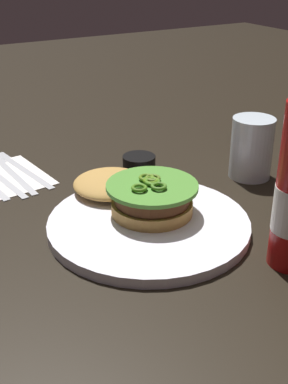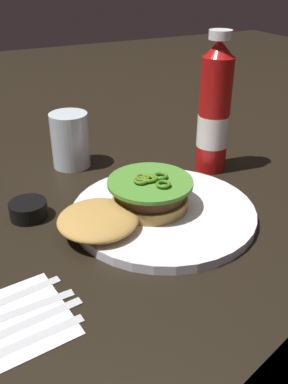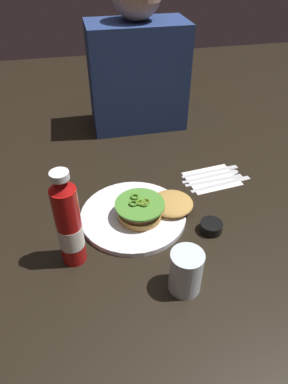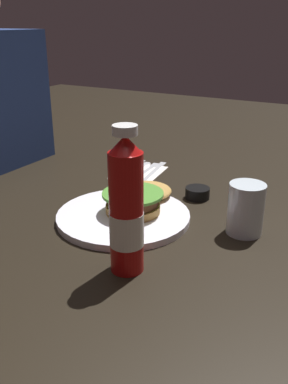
{
  "view_description": "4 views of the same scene",
  "coord_description": "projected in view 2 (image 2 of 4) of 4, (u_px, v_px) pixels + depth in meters",
  "views": [
    {
      "loc": [
        -0.61,
        0.34,
        0.37
      ],
      "look_at": [
        -0.04,
        0.01,
        0.05
      ],
      "focal_mm": 47.68,
      "sensor_mm": 36.0,
      "label": 1
    },
    {
      "loc": [
        0.22,
        0.51,
        0.36
      ],
      "look_at": [
        -0.01,
        0.06,
        0.08
      ],
      "focal_mm": 39.73,
      "sensor_mm": 36.0,
      "label": 2
    },
    {
      "loc": [
        -0.19,
        -0.66,
        0.64
      ],
      "look_at": [
        -0.03,
        0.04,
        0.06
      ],
      "focal_mm": 31.71,
      "sensor_mm": 36.0,
      "label": 3
    },
    {
      "loc": [
        -0.78,
        -0.44,
        0.4
      ],
      "look_at": [
        0.01,
        0.01,
        0.04
      ],
      "focal_mm": 39.79,
      "sensor_mm": 36.0,
      "label": 4
    }
  ],
  "objects": [
    {
      "name": "dinner_plate",
      "position": [
        163.0,
        212.0,
        0.67
      ],
      "size": [
        0.29,
        0.29,
        0.01
      ],
      "primitive_type": "cylinder",
      "color": "white",
      "rests_on": "ground_plane"
    },
    {
      "name": "burger_sandwich",
      "position": [
        132.0,
        203.0,
        0.64
      ],
      "size": [
        0.22,
        0.14,
        0.05
      ],
      "color": "#B68742",
      "rests_on": "dinner_plate"
    },
    {
      "name": "ketchup_bottle",
      "position": [
        214.0,
        113.0,
        0.77
      ],
      "size": [
        0.06,
        0.06,
        0.26
      ],
      "color": "#AC1110",
      "rests_on": "ground_plane"
    },
    {
      "name": "ground_plane",
      "position": [
        120.0,
        222.0,
        0.66
      ],
      "size": [
        3.0,
        3.0,
        0.0
      ],
      "primitive_type": "plane",
      "color": "black"
    },
    {
      "name": "condiment_cup",
      "position": [
        28.0,
        210.0,
        0.67
      ],
      "size": [
        0.06,
        0.06,
        0.03
      ],
      "primitive_type": "cylinder",
      "color": "black",
      "rests_on": "ground_plane"
    },
    {
      "name": "water_glass",
      "position": [
        70.0,
        140.0,
        0.82
      ],
      "size": [
        0.07,
        0.07,
        0.11
      ],
      "primitive_type": "cylinder",
      "color": "silver",
      "rests_on": "ground_plane"
    }
  ]
}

